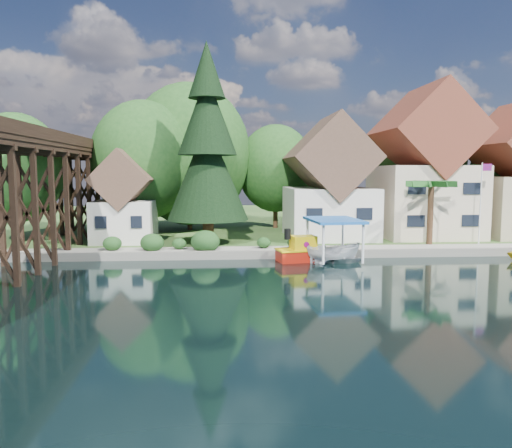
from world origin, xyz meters
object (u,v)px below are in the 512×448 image
object	(u,v)px
house_center	(424,172)
palm_tree	(431,186)
trestle_bridge	(19,189)
boat_white_a	(337,257)
tugboat	(301,251)
shed	(124,203)
conifer	(207,148)
flagpole	(482,195)
boat_canopy	(334,244)
house_left	(329,186)

from	to	relation	value
house_center	palm_tree	bearing A→B (deg)	-107.38
trestle_bridge	boat_white_a	distance (m)	22.10
tugboat	boat_white_a	xyz separation A→B (m)	(2.55, -0.57, -0.37)
shed	conifer	bearing A→B (deg)	-14.29
conifer	flagpole	bearing A→B (deg)	-5.67
trestle_bridge	house_center	xyz separation A→B (m)	(32.00, 11.33, 1.07)
house_center	boat_canopy	size ratio (longest dim) A/B	2.71
house_left	shed	world-z (taller)	house_left
flagpole	boat_white_a	size ratio (longest dim) A/B	1.90
conifer	boat_canopy	xyz separation A→B (m)	(9.03, -6.67, -7.04)
shed	boat_white_a	distance (m)	18.77
trestle_bridge	conifer	size ratio (longest dim) A/B	2.70
flagpole	house_left	bearing A→B (deg)	154.04
conifer	boat_canopy	bearing A→B (deg)	-36.44
house_center	house_left	bearing A→B (deg)	-176.82
house_center	palm_tree	xyz separation A→B (m)	(-1.81, -5.79, -1.09)
house_left	boat_canopy	distance (m)	10.84
palm_tree	tugboat	xyz separation A→B (m)	(-11.23, -3.87, -4.59)
house_left	flagpole	size ratio (longest dim) A/B	1.65
conifer	tugboat	bearing A→B (deg)	-40.58
house_center	tugboat	size ratio (longest dim) A/B	3.80
boat_white_a	boat_canopy	world-z (taller)	boat_canopy
trestle_bridge	tugboat	bearing A→B (deg)	5.03
house_left	house_center	world-z (taller)	house_center
shed	boat_white_a	world-z (taller)	shed
palm_tree	trestle_bridge	bearing A→B (deg)	-169.60
flagpole	boat_white_a	world-z (taller)	flagpole
house_left	palm_tree	distance (m)	8.93
house_center	tugboat	world-z (taller)	house_center
palm_tree	flagpole	xyz separation A→B (m)	(4.16, -0.24, -0.72)
flagpole	boat_canopy	bearing A→B (deg)	-161.30
trestle_bridge	conifer	world-z (taller)	conifer
trestle_bridge	boat_white_a	size ratio (longest dim) A/B	12.53
palm_tree	flagpole	world-z (taller)	flagpole
boat_white_a	boat_canopy	xyz separation A→B (m)	(-0.34, -0.26, 0.98)
house_left	tugboat	distance (m)	10.94
conifer	boat_white_a	size ratio (longest dim) A/B	4.65
trestle_bridge	palm_tree	size ratio (longest dim) A/B	7.99
house_center	palm_tree	size ratio (longest dim) A/B	2.51
palm_tree	flagpole	size ratio (longest dim) A/B	0.83
flagpole	tugboat	xyz separation A→B (m)	(-15.39, -3.63, -3.87)
house_left	conifer	distance (m)	11.81
house_center	boat_white_a	bearing A→B (deg)	-135.73
palm_tree	flagpole	bearing A→B (deg)	-3.30
tugboat	boat_white_a	size ratio (longest dim) A/B	1.04
conifer	shed	bearing A→B (deg)	165.71
conifer	boat_canopy	size ratio (longest dim) A/B	3.20
trestle_bridge	flagpole	size ratio (longest dim) A/B	6.60
trestle_bridge	house_left	xyz separation A→B (m)	(23.00, 10.83, -0.21)
trestle_bridge	house_left	bearing A→B (deg)	25.21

